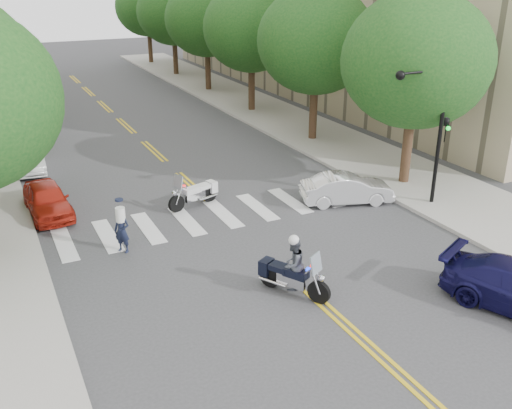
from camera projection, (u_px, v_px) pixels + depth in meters
ground at (306, 289)px, 17.63m from camera, size 140.00×140.00×0.00m
sidewalk_right at (261, 109)px, 39.70m from camera, size 5.00×60.00×0.15m
tree_r_0 at (416, 61)px, 24.06m from camera, size 6.40×6.40×8.45m
tree_r_1 at (316, 41)px, 30.68m from camera, size 6.40×6.40×8.45m
tree_r_2 at (251, 28)px, 37.31m from camera, size 6.40×6.40×8.45m
tree_r_3 at (206, 19)px, 43.93m from camera, size 6.40×6.40×8.45m
tree_r_4 at (173, 12)px, 50.56m from camera, size 6.40×6.40×8.45m
tree_r_5 at (147, 7)px, 57.19m from camera, size 6.40×6.40×8.45m
traffic_signal_pole at (433, 119)px, 22.25m from camera, size 2.82×0.42×6.00m
motorcycle_police at (291, 268)px, 17.06m from camera, size 1.43×2.23×1.97m
motorcycle_parked at (197, 193)px, 23.63m from camera, size 2.34×1.03×1.55m
officer_standing at (122, 231)px, 19.64m from camera, size 0.68×0.69×1.60m
convertible at (347, 189)px, 23.85m from camera, size 4.04×2.43×1.26m
parked_car_a at (47, 200)px, 22.67m from camera, size 1.73×3.89×1.30m
parked_car_b at (30, 159)px, 27.70m from camera, size 1.43×3.66×1.19m
parked_car_c at (36, 123)px, 34.32m from camera, size 2.03×4.10×1.12m
parked_car_d at (14, 118)px, 35.10m from camera, size 2.13×4.54×1.28m
parked_car_e at (12, 93)px, 42.34m from camera, size 1.61×3.65×1.22m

